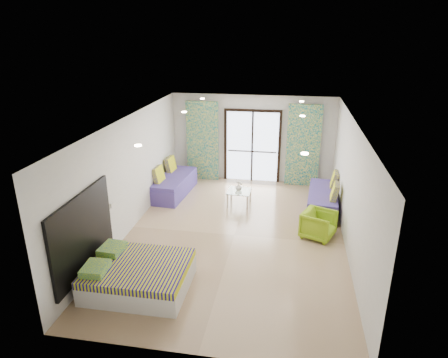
% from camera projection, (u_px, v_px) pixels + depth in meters
% --- Properties ---
extents(floor, '(5.00, 7.50, 0.01)m').
position_uv_depth(floor, '(235.00, 235.00, 9.37)').
color(floor, '#947758').
rests_on(floor, ground).
extents(ceiling, '(5.00, 7.50, 0.01)m').
position_uv_depth(ceiling, '(236.00, 122.00, 8.42)').
color(ceiling, silver).
rests_on(ceiling, ground).
extents(wall_back, '(5.00, 0.01, 2.70)m').
position_uv_depth(wall_back, '(253.00, 139.00, 12.35)').
color(wall_back, silver).
rests_on(wall_back, ground).
extents(wall_front, '(5.00, 0.01, 2.70)m').
position_uv_depth(wall_front, '(196.00, 278.00, 5.43)').
color(wall_front, silver).
rests_on(wall_front, ground).
extents(wall_left, '(0.01, 7.50, 2.70)m').
position_uv_depth(wall_left, '(129.00, 175.00, 9.29)').
color(wall_left, silver).
rests_on(wall_left, ground).
extents(wall_right, '(0.01, 7.50, 2.70)m').
position_uv_depth(wall_right, '(351.00, 188.00, 8.50)').
color(wall_right, silver).
rests_on(wall_right, ground).
extents(balcony_door, '(1.76, 0.08, 2.28)m').
position_uv_depth(balcony_door, '(252.00, 142.00, 12.36)').
color(balcony_door, black).
rests_on(balcony_door, floor).
extents(balcony_rail, '(1.52, 0.03, 0.04)m').
position_uv_depth(balcony_rail, '(252.00, 151.00, 12.48)').
color(balcony_rail, '#595451').
rests_on(balcony_rail, balcony_door).
extents(curtain_left, '(1.00, 0.10, 2.50)m').
position_uv_depth(curtain_left, '(202.00, 141.00, 12.47)').
color(curtain_left, beige).
rests_on(curtain_left, floor).
extents(curtain_right, '(1.00, 0.10, 2.50)m').
position_uv_depth(curtain_right, '(303.00, 146.00, 11.98)').
color(curtain_right, beige).
rests_on(curtain_right, floor).
extents(downlight_a, '(0.12, 0.12, 0.02)m').
position_uv_depth(downlight_a, '(138.00, 145.00, 6.81)').
color(downlight_a, '#FFE0B2').
rests_on(downlight_a, ceiling).
extents(downlight_b, '(0.12, 0.12, 0.02)m').
position_uv_depth(downlight_b, '(305.00, 154.00, 6.36)').
color(downlight_b, '#FFE0B2').
rests_on(downlight_b, ceiling).
extents(downlight_c, '(0.12, 0.12, 0.02)m').
position_uv_depth(downlight_c, '(184.00, 112.00, 9.58)').
color(downlight_c, '#FFE0B2').
rests_on(downlight_c, ceiling).
extents(downlight_d, '(0.12, 0.12, 0.02)m').
position_uv_depth(downlight_d, '(302.00, 116.00, 9.13)').
color(downlight_d, '#FFE0B2').
rests_on(downlight_d, ceiling).
extents(downlight_e, '(0.12, 0.12, 0.02)m').
position_uv_depth(downlight_e, '(202.00, 99.00, 11.42)').
color(downlight_e, '#FFE0B2').
rests_on(downlight_e, ceiling).
extents(downlight_f, '(0.12, 0.12, 0.02)m').
position_uv_depth(downlight_f, '(302.00, 101.00, 10.98)').
color(downlight_f, '#FFE0B2').
rests_on(downlight_f, ceiling).
extents(headboard, '(0.06, 2.10, 1.50)m').
position_uv_depth(headboard, '(83.00, 233.00, 7.25)').
color(headboard, black).
rests_on(headboard, floor).
extents(switch_plate, '(0.02, 0.10, 0.10)m').
position_uv_depth(switch_plate, '(112.00, 205.00, 8.41)').
color(switch_plate, silver).
rests_on(switch_plate, wall_left).
extents(bed, '(1.82, 1.48, 0.63)m').
position_uv_depth(bed, '(138.00, 275.00, 7.37)').
color(bed, silver).
rests_on(bed, floor).
extents(daybed_left, '(0.92, 2.03, 0.98)m').
position_uv_depth(daybed_left, '(174.00, 184.00, 11.61)').
color(daybed_left, '#4C3C91').
rests_on(daybed_left, floor).
extents(daybed_right, '(0.90, 1.99, 0.96)m').
position_uv_depth(daybed_right, '(323.00, 200.00, 10.56)').
color(daybed_right, '#4C3C91').
rests_on(daybed_right, floor).
extents(coffee_table, '(0.64, 0.64, 0.72)m').
position_uv_depth(coffee_table, '(239.00, 192.00, 10.87)').
color(coffee_table, silver).
rests_on(coffee_table, floor).
extents(vase, '(0.24, 0.25, 0.19)m').
position_uv_depth(vase, '(239.00, 187.00, 10.87)').
color(vase, white).
rests_on(vase, coffee_table).
extents(armchair, '(0.86, 0.88, 0.71)m').
position_uv_depth(armchair, '(319.00, 223.00, 9.16)').
color(armchair, '#84AF16').
rests_on(armchair, floor).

